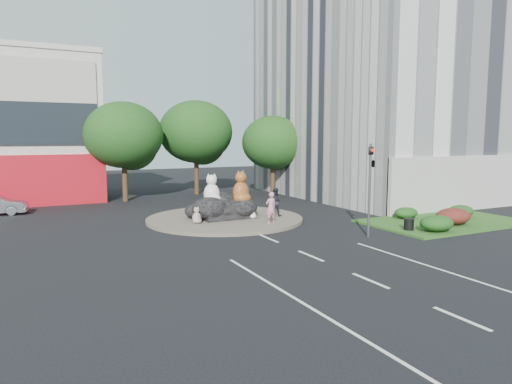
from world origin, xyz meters
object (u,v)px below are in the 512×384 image
cat_tabby (241,187)px  litter_bin (409,224)px  cat_white (212,189)px  pedestrian_dark (275,202)px  pedestrian_pink (271,208)px  kitten_white (252,212)px  kitten_calico (197,215)px

cat_tabby → litter_bin: (7.00, -7.51, -1.73)m
cat_white → pedestrian_dark: (3.95, -1.18, -0.95)m
cat_tabby → litter_bin: size_ratio=3.28×
pedestrian_pink → cat_white: bearing=-59.2°
cat_white → pedestrian_dark: bearing=0.6°
kitten_white → pedestrian_pink: size_ratio=0.46×
cat_white → pedestrian_pink: size_ratio=1.04×
pedestrian_dark → litter_bin: pedestrian_dark is taller
kitten_white → pedestrian_dark: (1.73, 0.16, 0.49)m
cat_tabby → kitten_calico: 3.59m
pedestrian_pink → pedestrian_dark: 2.62m
cat_tabby → kitten_white: bearing=-76.5°
cat_tabby → pedestrian_dark: size_ratio=1.16×
cat_white → cat_tabby: 1.86m
kitten_calico → cat_white: bearing=50.9°
pedestrian_pink → pedestrian_dark: bearing=-129.9°
pedestrian_dark → litter_bin: bearing=162.5°
cat_tabby → pedestrian_pink: cat_tabby is taller
pedestrian_pink → pedestrian_dark: pedestrian_pink is taller
kitten_white → pedestrian_dark: 1.80m
kitten_white → cat_tabby: bearing=83.7°
pedestrian_dark → cat_tabby: bearing=25.8°
cat_tabby → litter_bin: bearing=-70.9°
kitten_calico → pedestrian_pink: size_ratio=0.54×
cat_tabby → pedestrian_dark: 2.51m
kitten_calico → pedestrian_dark: bearing=10.6°
pedestrian_dark → cat_white: bearing=21.6°
kitten_white → cat_white: bearing=105.3°
pedestrian_pink → pedestrian_dark: (1.48, 2.17, -0.02)m
kitten_calico → pedestrian_dark: 5.46m
cat_white → pedestrian_pink: cat_white is taller
kitten_white → pedestrian_pink: (0.25, -2.01, 0.51)m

